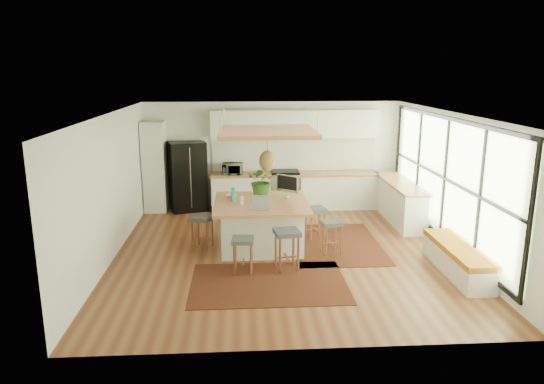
{
  "coord_description": "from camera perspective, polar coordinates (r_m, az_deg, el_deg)",
  "views": [
    {
      "loc": [
        -0.82,
        -9.23,
        3.5
      ],
      "look_at": [
        -0.2,
        0.5,
        1.1
      ],
      "focal_mm": 33.14,
      "sensor_mm": 36.0,
      "label": 1
    }
  ],
  "objects": [
    {
      "name": "stool_left_side",
      "position": [
        10.11,
        -7.92,
        -4.44
      ],
      "size": [
        0.51,
        0.51,
        0.67
      ],
      "primitive_type": null,
      "rotation": [
        0.0,
        0.0,
        -1.91
      ],
      "color": "#3D4044",
      "rests_on": "floor"
    },
    {
      "name": "wall_left",
      "position": [
        9.79,
        -17.93,
        0.45
      ],
      "size": [
        0.0,
        7.0,
        7.0
      ],
      "primitive_type": "plane",
      "rotation": [
        1.57,
        0.0,
        1.57
      ],
      "color": "white",
      "rests_on": "ground"
    },
    {
      "name": "stool_right_front",
      "position": [
        9.81,
        6.71,
        -4.96
      ],
      "size": [
        0.45,
        0.45,
        0.66
      ],
      "primitive_type": null,
      "rotation": [
        0.0,
        0.0,
        1.75
      ],
      "color": "#3D4044",
      "rests_on": "floor"
    },
    {
      "name": "island_bowl",
      "position": [
        10.33,
        -4.6,
        -0.46
      ],
      "size": [
        0.23,
        0.23,
        0.06
      ],
      "primitive_type": "imported",
      "rotation": [
        0.0,
        0.0,
        0.01
      ],
      "color": "white",
      "rests_on": "island"
    },
    {
      "name": "floor",
      "position": [
        9.91,
        1.35,
        -6.87
      ],
      "size": [
        7.0,
        7.0,
        0.0
      ],
      "primitive_type": "plane",
      "color": "brown",
      "rests_on": "ground"
    },
    {
      "name": "upper_cabinets",
      "position": [
        12.7,
        2.6,
        7.71
      ],
      "size": [
        4.2,
        0.34,
        0.7
      ],
      "primitive_type": "cube",
      "color": "white",
      "rests_on": "wall_back"
    },
    {
      "name": "stool_near_left",
      "position": [
        8.86,
        -3.31,
        -6.99
      ],
      "size": [
        0.41,
        0.41,
        0.64
      ],
      "primitive_type": null,
      "rotation": [
        0.0,
        0.0,
        -0.08
      ],
      "color": "#3D4044",
      "rests_on": "floor"
    },
    {
      "name": "range",
      "position": [
        12.82,
        1.47,
        0.28
      ],
      "size": [
        0.76,
        0.62,
        1.0
      ],
      "primitive_type": null,
      "color": "#A5A5AA",
      "rests_on": "floor"
    },
    {
      "name": "window_bench",
      "position": [
        9.45,
        20.3,
        -7.19
      ],
      "size": [
        0.52,
        2.0,
        0.5
      ],
      "primitive_type": null,
      "color": "white",
      "rests_on": "floor"
    },
    {
      "name": "stool_right_back",
      "position": [
        10.62,
        4.92,
        -3.46
      ],
      "size": [
        0.48,
        0.48,
        0.67
      ],
      "primitive_type": null,
      "rotation": [
        0.0,
        0.0,
        1.81
      ],
      "color": "#3D4044",
      "rests_on": "floor"
    },
    {
      "name": "backsplash",
      "position": [
        12.96,
        2.48,
        4.27
      ],
      "size": [
        4.2,
        0.02,
        0.8
      ],
      "primitive_type": "cube",
      "color": "white",
      "rests_on": "wall_back"
    },
    {
      "name": "island_bottle_0",
      "position": [
        10.02,
        -4.41,
        -0.52
      ],
      "size": [
        0.07,
        0.07,
        0.19
      ],
      "primitive_type": "cylinder",
      "color": "#2EA3BA",
      "rests_on": "island"
    },
    {
      "name": "window_wall",
      "position": [
        10.29,
        19.56,
        1.25
      ],
      "size": [
        0.1,
        6.2,
        2.6
      ],
      "primitive_type": null,
      "color": "black",
      "rests_on": "wall_right"
    },
    {
      "name": "fridge",
      "position": [
        12.77,
        -9.56,
        2.0
      ],
      "size": [
        1.03,
        0.91,
        1.75
      ],
      "primitive_type": null,
      "rotation": [
        0.0,
        0.0,
        0.3
      ],
      "color": "black",
      "rests_on": "floor"
    },
    {
      "name": "rug_near",
      "position": [
        8.55,
        -0.38,
        -10.31
      ],
      "size": [
        2.6,
        1.8,
        0.01
      ],
      "primitive_type": "cube",
      "color": "black",
      "rests_on": "floor"
    },
    {
      "name": "ceiling_panel",
      "position": [
        9.75,
        -0.55,
        5.28
      ],
      "size": [
        1.86,
        1.86,
        0.8
      ],
      "primitive_type": null,
      "color": "#AE673E",
      "rests_on": "ceiling"
    },
    {
      "name": "pantry",
      "position": [
        12.81,
        -13.16,
        2.78
      ],
      "size": [
        0.55,
        0.6,
        2.25
      ],
      "primitive_type": "cube",
      "color": "white",
      "rests_on": "floor"
    },
    {
      "name": "right_counter_base",
      "position": [
        12.23,
        14.35,
        -1.11
      ],
      "size": [
        0.6,
        2.5,
        0.88
      ],
      "primitive_type": "cube",
      "color": "white",
      "rests_on": "floor"
    },
    {
      "name": "wall_back",
      "position": [
        12.94,
        0.04,
        4.26
      ],
      "size": [
        6.5,
        0.0,
        6.5
      ],
      "primitive_type": "plane",
      "rotation": [
        1.57,
        0.0,
        0.0
      ],
      "color": "white",
      "rests_on": "ground"
    },
    {
      "name": "wall_front",
      "position": [
        6.17,
        4.23,
        -6.58
      ],
      "size": [
        6.5,
        0.0,
        6.5
      ],
      "primitive_type": "plane",
      "rotation": [
        -1.57,
        0.0,
        0.0
      ],
      "color": "white",
      "rests_on": "ground"
    },
    {
      "name": "back_counter_base",
      "position": [
        12.85,
        2.58,
        0.04
      ],
      "size": [
        4.2,
        0.6,
        0.88
      ],
      "primitive_type": "cube",
      "color": "white",
      "rests_on": "floor"
    },
    {
      "name": "back_counter_top",
      "position": [
        12.75,
        2.6,
        2.05
      ],
      "size": [
        4.24,
        0.64,
        0.05
      ],
      "primitive_type": "cube",
      "color": "#AE673E",
      "rests_on": "back_counter_base"
    },
    {
      "name": "monitor",
      "position": [
        10.22,
        1.76,
        0.76
      ],
      "size": [
        0.52,
        0.47,
        0.48
      ],
      "primitive_type": null,
      "rotation": [
        0.0,
        0.0,
        -0.69
      ],
      "color": "#A5A5AA",
      "rests_on": "island"
    },
    {
      "name": "rug_right",
      "position": [
        10.45,
        7.16,
        -5.82
      ],
      "size": [
        1.8,
        2.6,
        0.01
      ],
      "primitive_type": "cube",
      "color": "black",
      "rests_on": "floor"
    },
    {
      "name": "island",
      "position": [
        10.08,
        -1.22,
        -3.7
      ],
      "size": [
        1.85,
        1.85,
        0.93
      ],
      "primitive_type": null,
      "color": "#AE673E",
      "rests_on": "floor"
    },
    {
      "name": "wall_right",
      "position": [
        10.31,
        19.69,
        0.98
      ],
      "size": [
        0.0,
        7.0,
        7.0
      ],
      "primitive_type": "plane",
      "rotation": [
        1.57,
        0.0,
        -1.57
      ],
      "color": "white",
      "rests_on": "ground"
    },
    {
      "name": "right_counter_top",
      "position": [
        12.12,
        14.47,
        0.99
      ],
      "size": [
        0.64,
        2.54,
        0.05
      ],
      "primitive_type": "cube",
      "color": "#AE673E",
      "rests_on": "right_counter_base"
    },
    {
      "name": "microwave",
      "position": [
        12.61,
        -4.52,
        2.78
      ],
      "size": [
        0.51,
        0.3,
        0.34
      ],
      "primitive_type": "imported",
      "rotation": [
        0.0,
        0.0,
        -0.05
      ],
      "color": "#A5A5AA",
      "rests_on": "back_counter_top"
    },
    {
      "name": "laptop",
      "position": [
        9.42,
        -1.36,
        -1.25
      ],
      "size": [
        0.43,
        0.44,
        0.26
      ],
      "primitive_type": null,
      "rotation": [
        0.0,
        0.0,
        -0.22
      ],
      "color": "#A5A5AA",
      "rests_on": "island"
    },
    {
      "name": "island_bottle_1",
      "position": [
        9.77,
        -3.55,
        -0.87
      ],
      "size": [
        0.07,
        0.07,
        0.19
      ],
      "primitive_type": "cylinder",
      "color": "white",
      "rests_on": "island"
    },
    {
      "name": "ceiling",
      "position": [
        9.3,
        1.44,
        8.89
      ],
      "size": [
        7.0,
        7.0,
        0.0
      ],
      "primitive_type": "plane",
      "rotation": [
        3.14,
        0.0,
        0.0
      ],
      "color": "white",
      "rests_on": "ground"
    },
    {
      "name": "island_plant",
      "position": [
        10.32,
        -1.15,
        0.93
      ],
      "size": [
        0.67,
        0.73,
        0.53
      ],
      "primitive_type": "imported",
      "rotation": [
        0.0,
        0.0,
        0.08
      ],
      "color": "#1E4C19",
      "rests_on": "island"
    },
    {
      "name": "stool_near_right",
      "position": [
        9.0,
        1.7,
        -6.64
      ],
      "size": [
        0.5,
        0.5,
        0.73
      ],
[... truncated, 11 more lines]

